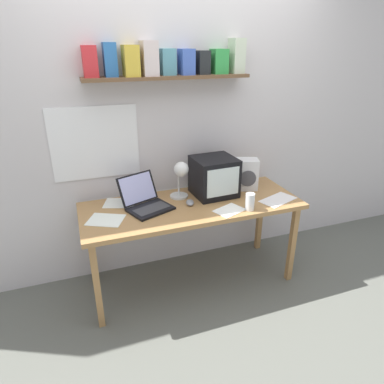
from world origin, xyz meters
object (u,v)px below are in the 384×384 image
Objects in this scene: laptop at (145,200)px; desk_lamp at (181,174)px; corner_desk at (192,211)px; crt_monitor at (214,176)px; open_notebook at (229,210)px; loose_paper_near_monitor at (106,220)px; space_heater at (247,174)px; juice_glass at (250,203)px; loose_paper_near_laptop at (120,203)px; printed_handout at (278,200)px; computer_mouse at (190,202)px.

desk_lamp is (0.30, 0.04, 0.16)m from laptop.
corner_desk is 4.09× the size of laptop.
open_notebook is (-0.01, -0.32, -0.16)m from crt_monitor.
loose_paper_near_monitor is (-0.62, -0.15, -0.21)m from desk_lamp.
space_heater is at bearing 8.44° from loose_paper_near_monitor.
open_notebook is (0.28, -0.31, -0.21)m from desk_lamp.
juice_glass reaches higher than open_notebook.
corner_desk is 0.46m from juice_glass.
open_notebook is (-0.15, 0.04, -0.06)m from juice_glass.
loose_paper_near_laptop is at bearing 60.80° from loose_paper_near_monitor.
loose_paper_near_monitor is 0.90× the size of printed_handout.
loose_paper_near_laptop is (-0.48, 0.09, -0.21)m from desk_lamp.
juice_glass is 0.16m from open_notebook.
space_heater is 1.01× the size of open_notebook.
juice_glass is at bearing -26.23° from loose_paper_near_laptop.
laptop is 1.58× the size of space_heater.
computer_mouse reaches higher than corner_desk.
printed_handout is at bearing -5.11° from loose_paper_near_monitor.
juice_glass is 1.12× the size of computer_mouse.
loose_paper_near_laptop is (-1.07, 0.07, -0.13)m from space_heater.
juice_glass is (0.37, -0.25, 0.12)m from corner_desk.
juice_glass is 0.39× the size of printed_handout.
corner_desk is 0.08m from computer_mouse.
juice_glass is at bearing -33.37° from corner_desk.
space_heater reaches higher than juice_glass.
juice_glass reaches higher than printed_handout.
computer_mouse is at bearing -34.08° from laptop.
space_heater is 0.48m from open_notebook.
loose_paper_near_monitor is (-0.67, -0.05, 0.07)m from corner_desk.
computer_mouse is 0.45× the size of open_notebook.
space_heater reaches higher than computer_mouse.
crt_monitor reaches higher than space_heater.
desk_lamp reaches higher than space_heater.
open_notebook reaches higher than corner_desk.
juice_glass is 0.51× the size of open_notebook.
computer_mouse is at bearing -147.50° from space_heater.
corner_desk is at bearing 4.10° from loose_paper_near_monitor.
space_heater is 1.08m from loose_paper_near_laptop.
corner_desk is 0.34m from crt_monitor.
crt_monitor is 2.96× the size of computer_mouse.
loose_paper_near_monitor is at bearing -166.60° from desk_lamp.
laptop is 3.18× the size of juice_glass.
loose_paper_near_monitor is at bearing -175.90° from corner_desk.
corner_desk is at bearing 137.02° from open_notebook.
juice_glass reaches higher than loose_paper_near_laptop.
crt_monitor is (0.23, 0.11, 0.22)m from corner_desk.
space_heater is at bearing -3.63° from loose_paper_near_laptop.
corner_desk is 5.06× the size of printed_handout.
open_notebook is (0.22, -0.21, 0.07)m from corner_desk.
desk_lamp is at bearing -11.11° from loose_paper_near_laptop.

